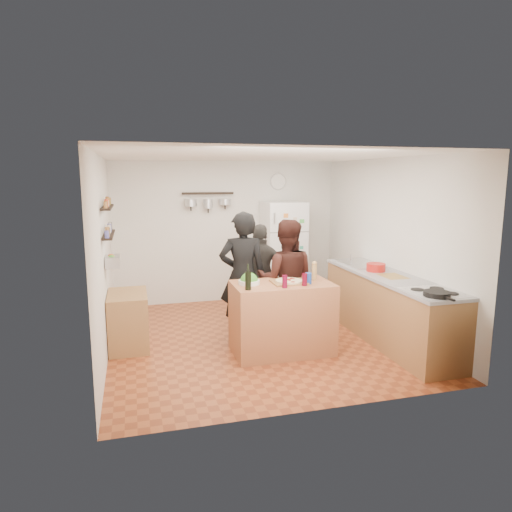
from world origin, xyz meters
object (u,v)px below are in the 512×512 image
object	(u,v)px
person_center	(286,280)
red_bowl	(376,267)
salad_bowl	(249,282)
wall_clock	(278,181)
pepper_mill	(314,273)
counter_run	(388,309)
person_back	(261,276)
prep_island	(282,318)
person_left	(243,276)
wine_bottle	(248,281)
side_table	(128,320)
skillet	(437,294)
salt_canister	(308,278)
fridge	(283,252)

from	to	relation	value
person_center	red_bowl	size ratio (longest dim) A/B	6.35
salad_bowl	wall_clock	xyz separation A→B (m)	(1.21, 2.61, 1.21)
pepper_mill	counter_run	distance (m)	1.23
pepper_mill	red_bowl	xyz separation A→B (m)	(1.04, 0.26, -0.04)
red_bowl	person_back	bearing A→B (deg)	151.52
person_center	counter_run	bearing A→B (deg)	-177.33
prep_island	wall_clock	bearing A→B (deg)	73.46
red_bowl	wall_clock	size ratio (longest dim) A/B	0.88
person_left	wine_bottle	bearing A→B (deg)	90.17
pepper_mill	red_bowl	world-z (taller)	pepper_mill
wall_clock	side_table	size ratio (longest dim) A/B	0.37
salad_bowl	skillet	xyz separation A→B (m)	(1.86, -1.15, 0.01)
salt_canister	person_back	size ratio (longest dim) A/B	0.09
prep_island	salad_bowl	size ratio (longest dim) A/B	4.72
wall_clock	fridge	bearing A→B (deg)	-90.00
prep_island	counter_run	size ratio (longest dim) A/B	0.48
person_center	wall_clock	distance (m)	2.63
wine_bottle	counter_run	bearing A→B (deg)	6.98
wall_clock	prep_island	bearing A→B (deg)	-106.54
wine_bottle	counter_run	distance (m)	2.13
counter_run	wall_clock	size ratio (longest dim) A/B	8.77
prep_island	pepper_mill	bearing A→B (deg)	6.34
person_left	wall_clock	size ratio (longest dim) A/B	5.92
prep_island	person_back	bearing A→B (deg)	88.33
person_left	wall_clock	xyz separation A→B (m)	(1.15, 2.03, 1.26)
person_back	red_bowl	size ratio (longest dim) A/B	5.88
person_left	counter_run	distance (m)	2.04
person_back	counter_run	xyz separation A→B (m)	(1.51, -1.07, -0.32)
pepper_mill	person_back	size ratio (longest dim) A/B	0.13
wine_bottle	person_left	xyz separation A→B (m)	(0.14, 0.85, -0.13)
prep_island	person_left	world-z (taller)	person_left
pepper_mill	wall_clock	size ratio (longest dim) A/B	0.67
wine_bottle	person_left	world-z (taller)	person_left
wine_bottle	fridge	bearing A→B (deg)	63.17
wine_bottle	person_center	world-z (taller)	person_center
pepper_mill	wall_clock	distance (m)	2.87
wine_bottle	wall_clock	size ratio (longest dim) A/B	0.73
fridge	prep_island	bearing A→B (deg)	-108.72
person_center	red_bowl	world-z (taller)	person_center
prep_island	person_center	distance (m)	0.63
fridge	person_back	bearing A→B (deg)	-121.73
prep_island	person_left	size ratio (longest dim) A/B	0.70
side_table	salt_canister	bearing A→B (deg)	-20.39
salad_bowl	side_table	xyz separation A→B (m)	(-1.48, 0.65, -0.57)
fridge	red_bowl	bearing A→B (deg)	-70.85
skillet	person_center	bearing A→B (deg)	128.41
pepper_mill	person_back	world-z (taller)	person_back
person_back	fridge	world-z (taller)	fridge
pepper_mill	side_table	bearing A→B (deg)	164.59
person_left	skillet	size ratio (longest dim) A/B	6.11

